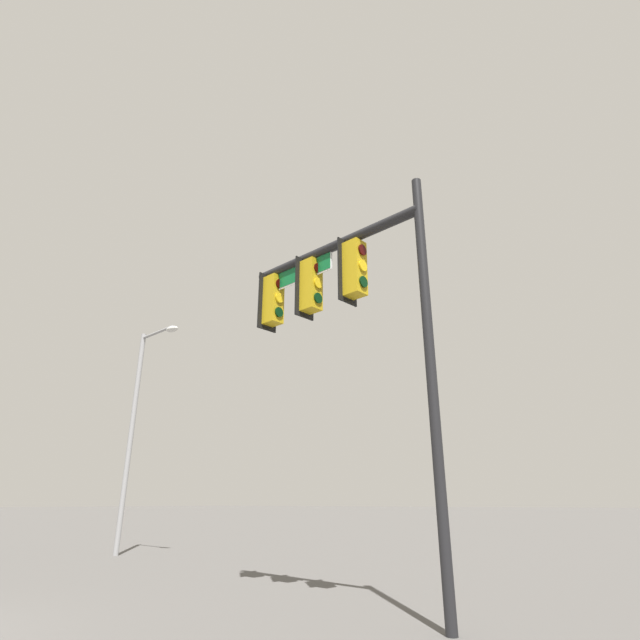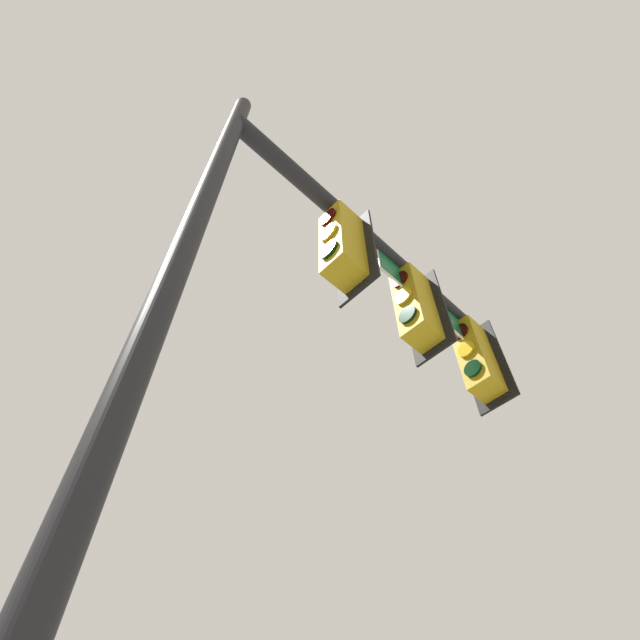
{
  "view_description": "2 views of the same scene",
  "coord_description": "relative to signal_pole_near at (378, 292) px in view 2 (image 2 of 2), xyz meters",
  "views": [
    {
      "loc": [
        -9.16,
        1.78,
        1.65
      ],
      "look_at": [
        -3.89,
        -5.69,
        5.0
      ],
      "focal_mm": 28.0,
      "sensor_mm": 36.0,
      "label": 1
    },
    {
      "loc": [
        -6.92,
        -7.01,
        1.37
      ],
      "look_at": [
        -3.48,
        -4.22,
        6.9
      ],
      "focal_mm": 28.0,
      "sensor_mm": 36.0,
      "label": 2
    }
  ],
  "objects": [
    {
      "name": "signal_pole_near",
      "position": [
        0.0,
        0.0,
        0.0
      ],
      "size": [
        4.23,
        0.88,
        7.08
      ],
      "color": "black",
      "rests_on": "ground_plane"
    }
  ]
}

